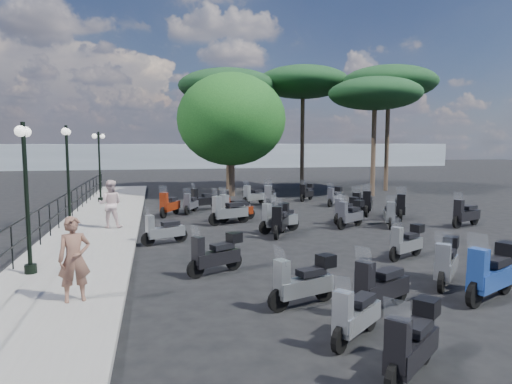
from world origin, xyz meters
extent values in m
plane|color=black|center=(0.00, 0.00, 0.00)|extent=(120.00, 120.00, 0.00)
cube|color=slate|center=(-6.50, 3.00, 0.07)|extent=(3.00, 30.00, 0.15)
cylinder|color=black|center=(-7.80, -3.36, 0.70)|extent=(0.04, 0.04, 1.10)
cylinder|color=black|center=(-7.80, -1.99, 0.70)|extent=(0.04, 0.04, 1.10)
cylinder|color=black|center=(-7.80, -0.62, 0.70)|extent=(0.04, 0.04, 1.10)
cylinder|color=black|center=(-7.80, 0.75, 0.70)|extent=(0.04, 0.04, 1.10)
cylinder|color=black|center=(-7.80, 2.12, 0.70)|extent=(0.04, 0.04, 1.10)
cylinder|color=black|center=(-7.80, 3.48, 0.70)|extent=(0.04, 0.04, 1.10)
cylinder|color=black|center=(-7.80, 4.85, 0.70)|extent=(0.04, 0.04, 1.10)
cylinder|color=black|center=(-7.80, 6.22, 0.70)|extent=(0.04, 0.04, 1.10)
cylinder|color=black|center=(-7.80, 7.59, 0.70)|extent=(0.04, 0.04, 1.10)
cylinder|color=black|center=(-7.80, 8.96, 0.70)|extent=(0.04, 0.04, 1.10)
cylinder|color=black|center=(-7.80, 10.33, 0.70)|extent=(0.04, 0.04, 1.10)
cylinder|color=black|center=(-7.80, 11.69, 0.70)|extent=(0.04, 0.04, 1.10)
cylinder|color=black|center=(-7.80, 13.06, 0.70)|extent=(0.04, 0.04, 1.10)
cylinder|color=black|center=(-7.80, 14.43, 0.70)|extent=(0.04, 0.04, 1.10)
cylinder|color=black|center=(-7.80, 15.80, 0.70)|extent=(0.04, 0.04, 1.10)
cube|color=black|center=(-7.80, 2.80, 1.23)|extent=(0.04, 26.00, 0.04)
cube|color=black|center=(-7.80, 2.80, 0.70)|extent=(0.04, 26.00, 0.04)
cylinder|color=black|center=(-7.28, -3.82, 0.26)|extent=(0.28, 0.28, 0.21)
cylinder|color=black|center=(-7.28, -3.82, 1.93)|extent=(0.10, 0.10, 3.56)
cylinder|color=black|center=(-7.28, -3.82, 3.58)|extent=(0.13, 0.80, 0.04)
sphere|color=white|center=(-7.33, -3.43, 3.49)|extent=(0.25, 0.25, 0.25)
sphere|color=white|center=(-7.24, -4.22, 3.49)|extent=(0.25, 0.25, 0.25)
cylinder|color=black|center=(-7.48, 2.51, 0.26)|extent=(0.30, 0.30, 0.22)
cylinder|color=black|center=(-7.48, 2.51, 2.00)|extent=(0.10, 0.10, 3.71)
cylinder|color=black|center=(-7.48, 2.51, 3.72)|extent=(0.11, 0.83, 0.04)
sphere|color=white|center=(-7.52, 2.92, 3.63)|extent=(0.26, 0.26, 0.26)
sphere|color=white|center=(-7.45, 2.09, 3.63)|extent=(0.26, 0.26, 0.26)
cylinder|color=black|center=(-7.18, 9.62, 0.26)|extent=(0.29, 0.29, 0.22)
cylinder|color=black|center=(-7.18, 9.62, 1.97)|extent=(0.10, 0.10, 3.63)
cylinder|color=black|center=(-7.18, 9.62, 3.65)|extent=(0.34, 0.77, 0.04)
sphere|color=white|center=(-7.03, 10.00, 3.56)|extent=(0.25, 0.25, 0.25)
sphere|color=white|center=(-7.34, 9.24, 3.56)|extent=(0.25, 0.25, 0.25)
imported|color=brown|center=(-5.92, -6.06, 0.99)|extent=(0.69, 0.54, 1.67)
imported|color=beige|center=(-5.97, 1.86, 1.02)|extent=(0.94, 0.79, 1.74)
cylinder|color=black|center=(-1.61, -8.98, 0.22)|extent=(0.40, 0.35, 0.44)
cylinder|color=black|center=(-0.76, -8.27, 0.22)|extent=(0.40, 0.35, 0.44)
cube|color=#A0A5AA|center=(-1.15, -8.60, 0.38)|extent=(1.12, 1.00, 0.31)
cube|color=black|center=(-1.03, -8.50, 0.64)|extent=(0.60, 0.56, 0.13)
cube|color=#A0A5AA|center=(-1.55, -8.93, 0.64)|extent=(0.33, 0.34, 0.64)
plane|color=white|center=(-1.60, -8.96, 1.05)|extent=(0.28, 0.31, 0.34)
cylinder|color=black|center=(-3.45, -4.59, 0.23)|extent=(0.45, 0.30, 0.46)
cylinder|color=black|center=(-2.44, -4.06, 0.23)|extent=(0.45, 0.30, 0.46)
cube|color=black|center=(-2.90, -4.30, 0.40)|extent=(1.25, 0.86, 0.32)
cube|color=black|center=(-2.76, -4.23, 0.67)|extent=(0.64, 0.52, 0.13)
cube|color=black|center=(-3.39, -4.56, 0.67)|extent=(0.32, 0.35, 0.67)
plane|color=white|center=(-3.44, -4.58, 1.10)|extent=(0.24, 0.36, 0.35)
cube|color=black|center=(-2.42, -4.05, 0.84)|extent=(0.43, 0.42, 0.25)
cylinder|color=black|center=(-4.62, -0.87, 0.22)|extent=(0.45, 0.25, 0.45)
cylinder|color=black|center=(-3.58, -0.47, 0.22)|extent=(0.45, 0.25, 0.45)
cube|color=gray|center=(-4.06, -0.65, 0.39)|extent=(1.24, 0.74, 0.32)
cube|color=black|center=(-3.91, -0.59, 0.65)|extent=(0.62, 0.46, 0.13)
cube|color=gray|center=(-4.55, -0.85, 0.65)|extent=(0.29, 0.33, 0.65)
plane|color=white|center=(-4.60, -0.87, 1.07)|extent=(0.20, 0.36, 0.35)
cylinder|color=black|center=(-2.13, 2.15, 0.26)|extent=(0.53, 0.30, 0.53)
cylinder|color=black|center=(-0.90, 2.64, 0.26)|extent=(0.53, 0.30, 0.53)
cube|color=gray|center=(-1.46, 2.42, 0.46)|extent=(1.47, 0.88, 0.37)
cube|color=black|center=(-1.29, 2.49, 0.77)|extent=(0.74, 0.55, 0.15)
cube|color=gray|center=(-2.05, 2.18, 0.77)|extent=(0.35, 0.40, 0.77)
plane|color=white|center=(-2.11, 2.16, 1.27)|extent=(0.24, 0.42, 0.41)
cylinder|color=black|center=(-4.06, 4.42, 0.25)|extent=(0.32, 0.49, 0.50)
cylinder|color=black|center=(-3.48, 5.53, 0.25)|extent=(0.32, 0.49, 0.50)
cube|color=maroon|center=(-3.74, 5.02, 0.44)|extent=(0.94, 1.37, 0.35)
cube|color=black|center=(-3.66, 5.18, 0.73)|extent=(0.57, 0.70, 0.15)
cube|color=maroon|center=(-4.02, 4.50, 0.73)|extent=(0.38, 0.35, 0.73)
plane|color=white|center=(-4.05, 4.44, 1.20)|extent=(0.39, 0.26, 0.39)
cylinder|color=black|center=(-2.64, 6.24, 0.24)|extent=(0.49, 0.28, 0.49)
cylinder|color=black|center=(-1.51, 6.70, 0.24)|extent=(0.49, 0.28, 0.49)
cube|color=black|center=(-2.03, 6.49, 0.43)|extent=(1.35, 0.81, 0.35)
cube|color=black|center=(-1.87, 6.55, 0.71)|extent=(0.68, 0.51, 0.14)
cube|color=black|center=(-2.57, 6.27, 0.71)|extent=(0.32, 0.37, 0.71)
plane|color=white|center=(-2.62, 6.25, 1.17)|extent=(0.22, 0.39, 0.38)
cylinder|color=black|center=(-1.42, -10.28, 0.23)|extent=(0.42, 0.37, 0.47)
cylinder|color=black|center=(-0.52, -9.55, 0.23)|extent=(0.42, 0.37, 0.47)
cube|color=black|center=(-0.94, -9.88, 0.41)|extent=(1.19, 1.05, 0.33)
cube|color=black|center=(-0.81, -9.78, 0.68)|extent=(0.64, 0.59, 0.14)
cube|color=black|center=(-1.36, -10.23, 0.68)|extent=(0.35, 0.36, 0.68)
plane|color=white|center=(-1.41, -10.27, 1.12)|extent=(0.29, 0.33, 0.36)
cube|color=black|center=(-0.51, -9.54, 0.85)|extent=(0.45, 0.45, 0.25)
cylinder|color=black|center=(-2.09, -7.11, 0.23)|extent=(0.47, 0.25, 0.46)
cylinder|color=black|center=(-1.00, -6.73, 0.23)|extent=(0.47, 0.25, 0.46)
cube|color=gray|center=(-1.50, -6.90, 0.40)|extent=(1.28, 0.73, 0.33)
cube|color=black|center=(-1.35, -6.85, 0.67)|extent=(0.64, 0.46, 0.13)
cube|color=gray|center=(-2.01, -7.09, 0.67)|extent=(0.30, 0.34, 0.67)
plane|color=white|center=(-2.07, -7.11, 1.10)|extent=(0.19, 0.37, 0.36)
cube|color=black|center=(-0.98, -6.72, 0.84)|extent=(0.41, 0.40, 0.25)
cylinder|color=black|center=(-0.44, -0.82, 0.25)|extent=(0.32, 0.50, 0.51)
cylinder|color=black|center=(0.12, 0.33, 0.25)|extent=(0.32, 0.50, 0.51)
cube|color=black|center=(-0.14, -0.20, 0.44)|extent=(0.93, 1.39, 0.36)
cube|color=black|center=(-0.06, -0.04, 0.74)|extent=(0.56, 0.71, 0.15)
cube|color=black|center=(-0.40, -0.74, 0.74)|extent=(0.39, 0.35, 0.74)
plane|color=white|center=(-0.43, -0.80, 1.22)|extent=(0.40, 0.25, 0.39)
cube|color=black|center=(0.13, 0.35, 0.93)|extent=(0.46, 0.47, 0.28)
cylinder|color=black|center=(-1.60, 3.08, 0.23)|extent=(0.47, 0.22, 0.46)
cylinder|color=black|center=(-0.50, 3.39, 0.23)|extent=(0.47, 0.22, 0.46)
cube|color=maroon|center=(-1.00, 3.25, 0.40)|extent=(1.28, 0.65, 0.32)
cube|color=black|center=(-0.84, 3.29, 0.67)|extent=(0.63, 0.43, 0.13)
cube|color=maroon|center=(-1.52, 3.10, 0.67)|extent=(0.28, 0.33, 0.67)
plane|color=white|center=(-1.58, 3.08, 1.10)|extent=(0.17, 0.37, 0.35)
cylinder|color=black|center=(-1.74, 2.68, 0.26)|extent=(0.49, 0.39, 0.53)
cylinder|color=black|center=(-0.67, 3.44, 0.26)|extent=(0.49, 0.39, 0.53)
cube|color=gray|center=(-1.16, 3.10, 0.46)|extent=(1.37, 1.13, 0.37)
cube|color=black|center=(-1.00, 3.20, 0.77)|extent=(0.73, 0.65, 0.15)
cube|color=gray|center=(-1.66, 2.73, 0.77)|extent=(0.39, 0.41, 0.77)
plane|color=white|center=(-1.72, 2.70, 1.26)|extent=(0.31, 0.39, 0.41)
cylinder|color=black|center=(-3.01, 5.15, 0.22)|extent=(0.26, 0.43, 0.43)
cylinder|color=black|center=(-2.57, 6.14, 0.22)|extent=(0.26, 0.43, 0.43)
cube|color=#46474E|center=(-2.77, 5.69, 0.38)|extent=(0.76, 1.20, 0.31)
cube|color=black|center=(-2.71, 5.83, 0.63)|extent=(0.47, 0.61, 0.13)
cube|color=#46474E|center=(-2.98, 5.21, 0.63)|extent=(0.33, 0.29, 0.63)
plane|color=white|center=(-3.00, 5.16, 1.04)|extent=(0.34, 0.20, 0.34)
cylinder|color=black|center=(-0.68, -7.77, 0.24)|extent=(0.48, 0.32, 0.49)
cylinder|color=black|center=(0.39, -7.21, 0.24)|extent=(0.48, 0.32, 0.49)
cube|color=black|center=(-0.10, -7.47, 0.43)|extent=(1.33, 0.92, 0.34)
cube|color=black|center=(0.05, -7.39, 0.71)|extent=(0.68, 0.55, 0.14)
cube|color=black|center=(-0.61, -7.73, 0.71)|extent=(0.34, 0.37, 0.71)
plane|color=white|center=(-0.67, -7.76, 1.16)|extent=(0.25, 0.38, 0.38)
cylinder|color=black|center=(1.73, -7.74, 0.27)|extent=(0.53, 0.34, 0.54)
cylinder|color=black|center=(2.93, -7.14, 0.27)|extent=(0.53, 0.34, 0.54)
cube|color=#214498|center=(2.38, -7.42, 0.47)|extent=(1.47, 0.98, 0.38)
cube|color=black|center=(2.55, -7.33, 0.78)|extent=(0.75, 0.60, 0.16)
cube|color=#214498|center=(1.81, -7.70, 0.78)|extent=(0.37, 0.41, 0.78)
plane|color=white|center=(1.75, -7.73, 1.29)|extent=(0.27, 0.42, 0.42)
cube|color=black|center=(2.95, -7.13, 0.98)|extent=(0.50, 0.49, 0.29)
cylinder|color=black|center=(1.98, -4.23, 0.22)|extent=(0.43, 0.28, 0.43)
cylinder|color=black|center=(2.94, -3.72, 0.22)|extent=(0.43, 0.28, 0.43)
cube|color=gray|center=(2.50, -3.95, 0.38)|extent=(1.18, 0.82, 0.31)
cube|color=black|center=(2.63, -3.88, 0.63)|extent=(0.61, 0.49, 0.13)
cube|color=gray|center=(2.04, -4.19, 0.63)|extent=(0.30, 0.33, 0.63)
plane|color=white|center=(2.00, -4.22, 1.04)|extent=(0.22, 0.34, 0.34)
cube|color=black|center=(2.95, -3.71, 0.79)|extent=(0.41, 0.40, 0.23)
cylinder|color=black|center=(-0.59, 0.16, 0.25)|extent=(0.50, 0.28, 0.50)
cylinder|color=black|center=(0.56, 0.62, 0.25)|extent=(0.50, 0.28, 0.50)
cube|color=gray|center=(0.03, 0.41, 0.43)|extent=(1.38, 0.82, 0.35)
cube|color=black|center=(0.20, 0.48, 0.72)|extent=(0.69, 0.52, 0.14)
cube|color=gray|center=(-0.52, 0.19, 0.72)|extent=(0.33, 0.37, 0.72)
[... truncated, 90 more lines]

